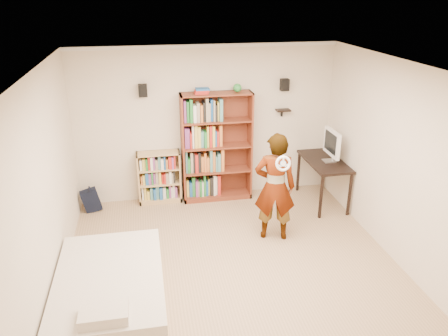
# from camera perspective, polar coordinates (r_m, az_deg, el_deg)

# --- Properties ---
(ground) EXTENTS (4.50, 5.00, 0.01)m
(ground) POSITION_cam_1_polar(r_m,az_deg,el_deg) (6.01, 1.60, -13.66)
(ground) COLOR tan
(ground) RESTS_ON ground
(room_shell) EXTENTS (4.52, 5.02, 2.71)m
(room_shell) POSITION_cam_1_polar(r_m,az_deg,el_deg) (5.17, 1.81, 2.32)
(room_shell) COLOR beige
(room_shell) RESTS_ON ground
(crown_molding) EXTENTS (4.50, 5.00, 0.06)m
(crown_molding) POSITION_cam_1_polar(r_m,az_deg,el_deg) (4.93, 1.94, 12.28)
(crown_molding) COLOR silver
(crown_molding) RESTS_ON room_shell
(speaker_left) EXTENTS (0.14, 0.12, 0.20)m
(speaker_left) POSITION_cam_1_polar(r_m,az_deg,el_deg) (7.29, -10.56, 9.93)
(speaker_left) COLOR black
(speaker_left) RESTS_ON room_shell
(speaker_right) EXTENTS (0.14, 0.12, 0.20)m
(speaker_right) POSITION_cam_1_polar(r_m,az_deg,el_deg) (7.68, 7.93, 10.72)
(speaker_right) COLOR black
(speaker_right) RESTS_ON room_shell
(wall_shelf) EXTENTS (0.25, 0.16, 0.02)m
(wall_shelf) POSITION_cam_1_polar(r_m,az_deg,el_deg) (7.80, 7.73, 7.50)
(wall_shelf) COLOR black
(wall_shelf) RESTS_ON room_shell
(tall_bookshelf) EXTENTS (1.22, 0.35, 1.93)m
(tall_bookshelf) POSITION_cam_1_polar(r_m,az_deg,el_deg) (7.61, -0.95, 2.68)
(tall_bookshelf) COLOR brown
(tall_bookshelf) RESTS_ON ground
(low_bookshelf) EXTENTS (0.74, 0.28, 0.93)m
(low_bookshelf) POSITION_cam_1_polar(r_m,az_deg,el_deg) (7.73, -8.44, -1.21)
(low_bookshelf) COLOR tan
(low_bookshelf) RESTS_ON ground
(computer_desk) EXTENTS (0.58, 1.17, 0.80)m
(computer_desk) POSITION_cam_1_polar(r_m,az_deg,el_deg) (7.84, 12.75, -1.71)
(computer_desk) COLOR black
(computer_desk) RESTS_ON ground
(imac) EXTENTS (0.13, 0.56, 0.55)m
(imac) POSITION_cam_1_polar(r_m,az_deg,el_deg) (7.57, 13.73, 2.80)
(imac) COLOR white
(imac) RESTS_ON computer_desk
(daybed) EXTENTS (1.26, 1.94, 0.57)m
(daybed) POSITION_cam_1_polar(r_m,az_deg,el_deg) (5.49, -14.67, -14.79)
(daybed) COLOR beige
(daybed) RESTS_ON ground
(person) EXTENTS (0.69, 0.54, 1.67)m
(person) POSITION_cam_1_polar(r_m,az_deg,el_deg) (6.45, 6.66, -2.50)
(person) COLOR black
(person) RESTS_ON ground
(wii_wheel) EXTENTS (0.22, 0.08, 0.22)m
(wii_wheel) POSITION_cam_1_polar(r_m,az_deg,el_deg) (5.98, 7.74, 0.59)
(wii_wheel) COLOR white
(wii_wheel) RESTS_ON person
(navy_bag) EXTENTS (0.33, 0.24, 0.41)m
(navy_bag) POSITION_cam_1_polar(r_m,az_deg,el_deg) (7.76, -16.98, -4.01)
(navy_bag) COLOR black
(navy_bag) RESTS_ON ground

